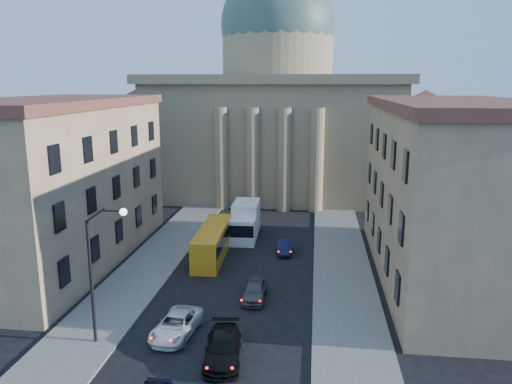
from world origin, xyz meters
TOP-DOWN VIEW (x-y plane):
  - sidewalk_left at (-8.50, 18.00)m, footprint 5.00×60.00m
  - sidewalk_right at (8.50, 18.00)m, footprint 5.00×60.00m
  - church at (0.00, 55.47)m, footprint 68.02×28.76m
  - building_left at (-17.00, 22.00)m, footprint 11.60×26.60m
  - building_right at (17.00, 22.00)m, footprint 11.60×26.60m
  - street_lamp at (-6.97, 8.00)m, footprint 2.62×0.44m
  - car_left_mid at (-2.73, 9.63)m, footprint 2.85×5.23m
  - car_right_mid at (0.80, 7.09)m, footprint 2.65×5.33m
  - car_right_far at (1.62, 15.68)m, footprint 1.75×4.22m
  - car_right_distant at (3.17, 26.37)m, footprint 1.55×3.79m
  - city_bus at (-3.43, 24.59)m, footprint 2.63×10.10m
  - box_truck at (-1.25, 30.76)m, footprint 2.78×6.67m

SIDE VIEW (x-z plane):
  - sidewalk_left at x=-8.50m, z-range 0.00..0.15m
  - sidewalk_right at x=8.50m, z-range 0.00..0.15m
  - car_right_distant at x=3.17m, z-range 0.00..1.22m
  - car_left_mid at x=-2.73m, z-range 0.00..1.39m
  - car_right_far at x=1.62m, z-range 0.00..1.43m
  - car_right_mid at x=0.80m, z-range 0.00..1.49m
  - city_bus at x=-3.43m, z-range 0.11..2.93m
  - box_truck at x=-1.25m, z-range -0.10..3.52m
  - street_lamp at x=-6.97m, z-range 0.87..9.70m
  - building_left at x=-17.00m, z-range 0.07..14.77m
  - building_right at x=17.00m, z-range 0.07..14.77m
  - church at x=0.00m, z-range -6.42..30.18m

